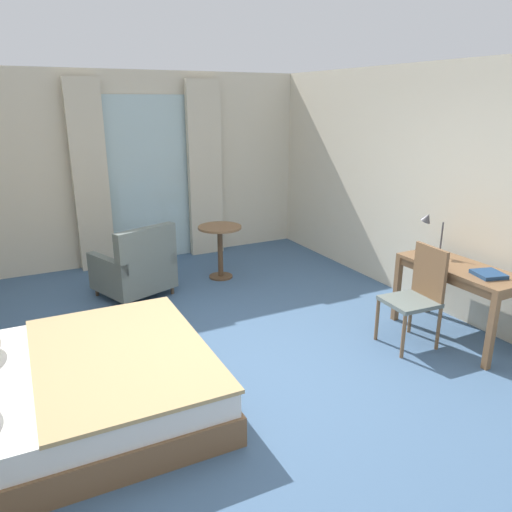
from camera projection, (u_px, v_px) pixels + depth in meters
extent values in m
cube|color=#426084|center=(244.00, 376.00, 4.39)|extent=(5.81, 7.86, 0.10)
cube|color=beige|center=(133.00, 169.00, 7.08)|extent=(5.41, 0.12, 2.71)
cube|color=beige|center=(471.00, 196.00, 5.11)|extent=(0.12, 7.46, 2.71)
cube|color=silver|center=(149.00, 180.00, 7.15)|extent=(1.23, 0.02, 2.39)
cube|color=beige|center=(90.00, 178.00, 6.67)|extent=(0.47, 0.10, 2.60)
cube|color=beige|center=(205.00, 170.00, 7.39)|extent=(0.52, 0.10, 2.60)
cube|color=brown|center=(82.00, 399.00, 3.77)|extent=(1.96, 1.87, 0.23)
cube|color=white|center=(79.00, 375.00, 3.70)|extent=(1.91, 1.82, 0.19)
cube|color=tan|center=(121.00, 353.00, 3.80)|extent=(1.31, 1.85, 0.03)
cube|color=brown|center=(461.00, 268.00, 4.79)|extent=(0.54, 1.24, 0.04)
cube|color=brown|center=(460.00, 273.00, 4.81)|extent=(0.49, 1.17, 0.08)
cube|color=brown|center=(429.00, 281.00, 5.50)|extent=(0.06, 0.06, 0.73)
cube|color=brown|center=(491.00, 332.00, 4.31)|extent=(0.06, 0.06, 0.73)
cube|color=brown|center=(397.00, 289.00, 5.30)|extent=(0.06, 0.06, 0.73)
cube|color=slate|center=(409.00, 302.00, 4.72)|extent=(0.49, 0.47, 0.04)
cube|color=brown|center=(430.00, 272.00, 4.72)|extent=(0.06, 0.42, 0.51)
cylinder|color=brown|center=(377.00, 320.00, 4.89)|extent=(0.04, 0.04, 0.44)
cylinder|color=brown|center=(403.00, 336.00, 4.54)|extent=(0.04, 0.04, 0.44)
cylinder|color=brown|center=(411.00, 313.00, 5.04)|extent=(0.04, 0.04, 0.44)
cylinder|color=brown|center=(438.00, 329.00, 4.70)|extent=(0.04, 0.04, 0.44)
cylinder|color=#4C4C51|center=(439.00, 255.00, 5.08)|extent=(0.15, 0.15, 0.02)
cylinder|color=#4C4C51|center=(441.00, 239.00, 5.02)|extent=(0.02, 0.02, 0.35)
cone|color=#4C4C51|center=(427.00, 218.00, 5.05)|extent=(0.13, 0.13, 0.14)
cube|color=navy|center=(489.00, 274.00, 4.50)|extent=(0.30, 0.30, 0.04)
cube|color=slate|center=(134.00, 276.00, 6.02)|extent=(1.00, 0.98, 0.30)
cube|color=slate|center=(146.00, 249.00, 5.69)|extent=(0.78, 0.38, 0.51)
cube|color=slate|center=(155.00, 252.00, 6.19)|extent=(0.35, 0.74, 0.16)
cube|color=slate|center=(107.00, 265.00, 5.71)|extent=(0.35, 0.74, 0.16)
cylinder|color=#4C3D2D|center=(142.00, 278.00, 6.52)|extent=(0.04, 0.04, 0.10)
cylinder|color=#4C3D2D|center=(97.00, 292.00, 6.05)|extent=(0.04, 0.04, 0.10)
cylinder|color=#4C3D2D|center=(172.00, 290.00, 6.11)|extent=(0.04, 0.04, 0.10)
cylinder|color=#4C3D2D|center=(126.00, 306.00, 5.64)|extent=(0.04, 0.04, 0.10)
cylinder|color=brown|center=(220.00, 227.00, 6.48)|extent=(0.58, 0.58, 0.03)
cylinder|color=brown|center=(220.00, 253.00, 6.59)|extent=(0.07, 0.07, 0.69)
cylinder|color=brown|center=(221.00, 276.00, 6.69)|extent=(0.32, 0.32, 0.02)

